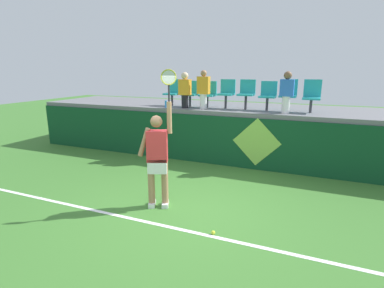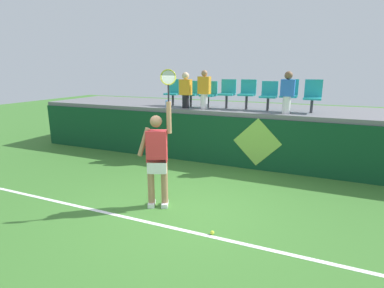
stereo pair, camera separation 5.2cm
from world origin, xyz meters
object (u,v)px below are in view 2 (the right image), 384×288
at_px(stadium_chair_3, 227,92).
at_px(spectator_1, 204,89).
at_px(tennis_player, 157,156).
at_px(stadium_chair_4, 247,92).
at_px(stadium_chair_0, 174,91).
at_px(stadium_chair_2, 209,93).
at_px(stadium_chair_7, 313,95).
at_px(stadium_chair_1, 192,92).
at_px(tennis_ball, 212,233).
at_px(stadium_chair_5, 269,94).
at_px(spectator_2, 186,89).
at_px(water_bottle, 167,104).
at_px(spectator_0, 287,92).
at_px(stadium_chair_6, 289,93).

xyz_separation_m(stadium_chair_3, spectator_1, (-0.57, -0.40, 0.09)).
relative_size(tennis_player, stadium_chair_4, 3.14).
distance_m(stadium_chair_0, stadium_chair_3, 1.74).
distance_m(stadium_chair_0, stadium_chair_2, 1.17).
bearing_deg(stadium_chair_7, stadium_chair_1, -179.86).
xyz_separation_m(tennis_ball, stadium_chair_5, (0.07, 4.36, 1.90)).
height_order(stadium_chair_3, stadium_chair_7, stadium_chair_7).
bearing_deg(tennis_ball, tennis_player, 156.21).
bearing_deg(spectator_2, stadium_chair_3, 21.81).
bearing_deg(stadium_chair_2, water_bottle, -152.92).
height_order(spectator_0, spectator_1, spectator_1).
bearing_deg(stadium_chair_4, stadium_chair_6, 0.16).
relative_size(water_bottle, stadium_chair_6, 0.25).
bearing_deg(stadium_chair_4, stadium_chair_2, 180.00).
bearing_deg(spectator_2, stadium_chair_6, 9.09).
relative_size(spectator_0, spectator_1, 0.98).
bearing_deg(stadium_chair_1, stadium_chair_5, 0.03).
bearing_deg(spectator_1, stadium_chair_1, 144.67).
height_order(tennis_player, stadium_chair_1, tennis_player).
height_order(tennis_player, stadium_chair_7, tennis_player).
bearing_deg(stadium_chair_2, stadium_chair_6, 0.08).
height_order(tennis_ball, stadium_chair_5, stadium_chair_5).
relative_size(stadium_chair_0, stadium_chair_1, 1.05).
xyz_separation_m(water_bottle, spectator_0, (3.40, 0.14, 0.45)).
relative_size(tennis_ball, spectator_1, 0.06).
relative_size(tennis_ball, stadium_chair_2, 0.09).
relative_size(tennis_player, stadium_chair_0, 3.22).
distance_m(stadium_chair_3, stadium_chair_4, 0.59).
relative_size(stadium_chair_4, spectator_2, 0.80).
relative_size(stadium_chair_3, stadium_chair_7, 0.97).
bearing_deg(stadium_chair_6, stadium_chair_5, -179.74).
xyz_separation_m(stadium_chair_0, stadium_chair_7, (4.05, 0.00, 0.02)).
distance_m(stadium_chair_6, spectator_0, 0.44).
distance_m(tennis_player, spectator_1, 3.55).
xyz_separation_m(tennis_ball, stadium_chair_1, (-2.25, 4.36, 1.89)).
bearing_deg(stadium_chair_7, spectator_2, -172.39).
bearing_deg(tennis_ball, stadium_chair_5, 89.15).
relative_size(stadium_chair_0, stadium_chair_4, 0.97).
height_order(stadium_chair_0, spectator_0, spectator_0).
xyz_separation_m(tennis_player, stadium_chair_0, (-1.53, 3.78, 0.92)).
bearing_deg(spectator_2, stadium_chair_1, 90.00).
height_order(stadium_chair_3, stadium_chair_6, stadium_chair_6).
distance_m(stadium_chair_1, stadium_chair_5, 2.31).
height_order(water_bottle, stadium_chair_6, stadium_chair_6).
bearing_deg(stadium_chair_4, stadium_chair_3, 179.93).
distance_m(tennis_player, stadium_chair_2, 3.90).
xyz_separation_m(spectator_1, spectator_2, (-0.56, -0.05, -0.02)).
height_order(tennis_ball, spectator_0, spectator_0).
relative_size(stadium_chair_5, spectator_0, 0.75).
height_order(stadium_chair_4, stadium_chair_5, stadium_chair_4).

